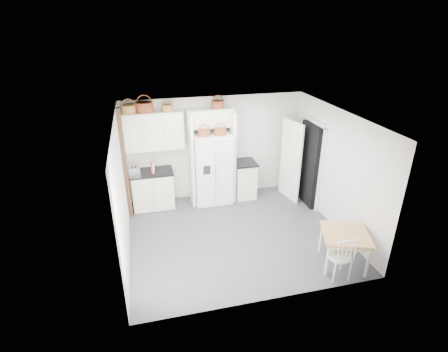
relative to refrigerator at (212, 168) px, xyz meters
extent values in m
plane|color=#31333C|center=(0.15, -1.66, -0.89)|extent=(4.50, 4.50, 0.00)
plane|color=white|center=(0.15, -1.66, 1.71)|extent=(4.50, 4.50, 0.00)
plane|color=beige|center=(0.15, 0.34, 0.41)|extent=(4.50, 0.00, 4.50)
plane|color=beige|center=(-2.10, -1.66, 0.41)|extent=(0.00, 4.00, 4.00)
plane|color=beige|center=(2.40, -1.66, 0.41)|extent=(0.00, 4.00, 4.00)
cube|color=white|center=(0.00, 0.00, 0.00)|extent=(0.92, 0.74, 1.78)
cube|color=beige|center=(-1.49, 0.04, -0.44)|extent=(0.98, 0.62, 0.91)
cube|color=beige|center=(0.85, 0.04, -0.43)|extent=(0.52, 0.63, 0.92)
cube|color=#A07E44|center=(1.85, -3.11, -0.54)|extent=(1.06, 1.06, 0.69)
cube|color=beige|center=(1.58, -3.41, -0.45)|extent=(0.45, 0.41, 0.88)
cube|color=black|center=(-1.49, 0.04, 0.04)|extent=(1.02, 0.66, 0.04)
cube|color=black|center=(0.85, 0.04, 0.06)|extent=(0.57, 0.67, 0.04)
cube|color=silver|center=(-1.87, -0.05, 0.15)|extent=(0.27, 0.16, 0.18)
cube|color=red|center=(-1.47, -0.04, 0.18)|extent=(0.04, 0.16, 0.24)
cube|color=beige|center=(-1.43, -0.04, 0.17)|extent=(0.06, 0.15, 0.22)
cylinder|color=brown|center=(-1.85, 0.17, 1.55)|extent=(0.32, 0.32, 0.18)
cylinder|color=maroon|center=(-1.50, 0.17, 1.57)|extent=(0.38, 0.38, 0.22)
cylinder|color=brown|center=(-0.99, 0.17, 1.53)|extent=(0.25, 0.25, 0.14)
cylinder|color=maroon|center=(0.19, 0.17, 1.55)|extent=(0.30, 0.30, 0.17)
cylinder|color=maroon|center=(-0.20, -0.10, 0.96)|extent=(0.28, 0.28, 0.15)
cylinder|color=maroon|center=(0.18, -0.10, 0.97)|extent=(0.29, 0.29, 0.16)
cube|color=beige|center=(-1.35, 0.17, 1.01)|extent=(1.40, 0.34, 0.90)
cube|color=beige|center=(0.00, 0.17, 1.24)|extent=(1.12, 0.34, 0.45)
cube|color=beige|center=(-0.51, 0.04, 0.26)|extent=(0.08, 0.60, 2.30)
cube|color=beige|center=(0.51, 0.04, 0.26)|extent=(0.08, 0.60, 2.30)
cube|color=black|center=(-2.05, -0.31, 0.41)|extent=(0.09, 0.09, 2.60)
cube|color=black|center=(2.31, -0.66, 0.14)|extent=(0.18, 0.85, 2.05)
cube|color=white|center=(1.95, -0.32, 0.14)|extent=(0.21, 0.79, 2.05)
camera|label=1|loc=(-1.63, -7.81, 3.43)|focal=28.00mm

